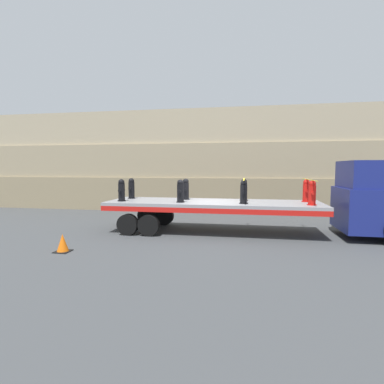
% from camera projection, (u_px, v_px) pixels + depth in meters
% --- Properties ---
extents(ground_plane, '(120.00, 120.00, 0.00)m').
position_uv_depth(ground_plane, '(213.00, 232.00, 12.69)').
color(ground_plane, '#3F4244').
extents(rock_cliff, '(60.00, 3.30, 6.30)m').
position_uv_depth(rock_cliff, '(225.00, 161.00, 19.22)').
color(rock_cliff, gray).
rests_on(rock_cliff, ground_plane).
extents(truck_cab, '(2.48, 2.57, 2.99)m').
position_uv_depth(truck_cab, '(375.00, 201.00, 11.47)').
color(truck_cab, navy).
rests_on(truck_cab, ground_plane).
extents(flatbed_trailer, '(8.86, 2.64, 1.31)m').
position_uv_depth(flatbed_trailer, '(198.00, 207.00, 12.72)').
color(flatbed_trailer, gray).
rests_on(flatbed_trailer, ground_plane).
extents(fire_hydrant_black_near_0, '(0.34, 0.48, 0.94)m').
position_uv_depth(fire_hydrant_black_near_0, '(122.00, 190.00, 12.68)').
color(fire_hydrant_black_near_0, black).
rests_on(fire_hydrant_black_near_0, flatbed_trailer).
extents(fire_hydrant_black_far_0, '(0.34, 0.48, 0.94)m').
position_uv_depth(fire_hydrant_black_far_0, '(131.00, 189.00, 13.78)').
color(fire_hydrant_black_far_0, black).
rests_on(fire_hydrant_black_far_0, flatbed_trailer).
extents(fire_hydrant_black_near_1, '(0.34, 0.48, 0.94)m').
position_uv_depth(fire_hydrant_black_near_1, '(180.00, 191.00, 12.23)').
color(fire_hydrant_black_near_1, black).
rests_on(fire_hydrant_black_near_1, flatbed_trailer).
extents(fire_hydrant_black_far_1, '(0.34, 0.48, 0.94)m').
position_uv_depth(fire_hydrant_black_far_1, '(186.00, 189.00, 13.33)').
color(fire_hydrant_black_far_1, black).
rests_on(fire_hydrant_black_far_1, flatbed_trailer).
extents(fire_hydrant_black_near_2, '(0.34, 0.48, 0.94)m').
position_uv_depth(fire_hydrant_black_near_2, '(244.00, 192.00, 11.78)').
color(fire_hydrant_black_near_2, black).
rests_on(fire_hydrant_black_near_2, flatbed_trailer).
extents(fire_hydrant_black_far_2, '(0.34, 0.48, 0.94)m').
position_uv_depth(fire_hydrant_black_far_2, '(244.00, 190.00, 12.87)').
color(fire_hydrant_black_far_2, black).
rests_on(fire_hydrant_black_far_2, flatbed_trailer).
extents(fire_hydrant_red_near_3, '(0.34, 0.48, 0.94)m').
position_uv_depth(fire_hydrant_red_near_3, '(312.00, 193.00, 11.32)').
color(fire_hydrant_red_near_3, red).
rests_on(fire_hydrant_red_near_3, flatbed_trailer).
extents(fire_hydrant_red_far_3, '(0.34, 0.48, 0.94)m').
position_uv_depth(fire_hydrant_red_far_3, '(306.00, 191.00, 12.42)').
color(fire_hydrant_red_far_3, red).
rests_on(fire_hydrant_red_far_3, flatbed_trailer).
extents(cargo_strap_rear, '(0.05, 2.74, 0.01)m').
position_uv_depth(cargo_strap_rear, '(244.00, 179.00, 12.29)').
color(cargo_strap_rear, yellow).
rests_on(cargo_strap_rear, fire_hydrant_black_near_2).
extents(cargo_strap_middle, '(0.05, 2.74, 0.01)m').
position_uv_depth(cargo_strap_middle, '(309.00, 180.00, 11.83)').
color(cargo_strap_middle, yellow).
rests_on(cargo_strap_middle, fire_hydrant_red_near_3).
extents(traffic_cone, '(0.48, 0.48, 0.59)m').
position_uv_depth(traffic_cone, '(63.00, 243.00, 9.68)').
color(traffic_cone, black).
rests_on(traffic_cone, ground_plane).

